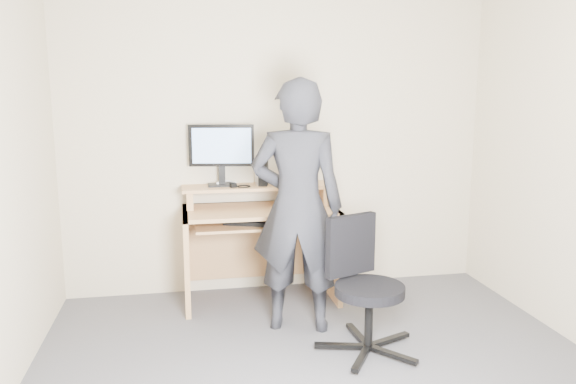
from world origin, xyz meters
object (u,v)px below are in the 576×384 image
object	(u,v)px
office_chair	(363,280)
person	(297,207)
desk	(259,231)
monitor	(222,149)

from	to	relation	value
office_chair	person	distance (m)	0.68
desk	office_chair	world-z (taller)	desk
desk	person	bearing A→B (deg)	-74.33
monitor	person	distance (m)	0.93
office_chair	monitor	bearing A→B (deg)	103.16
desk	monitor	bearing A→B (deg)	161.03
desk	monitor	distance (m)	0.72
desk	office_chair	bearing A→B (deg)	-63.30
desk	person	size ratio (longest dim) A/B	0.69
office_chair	desk	bearing A→B (deg)	94.70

